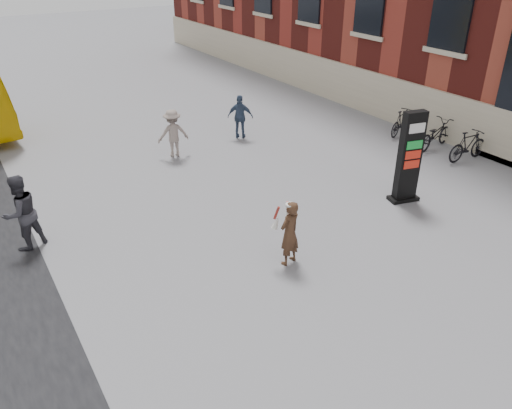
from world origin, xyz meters
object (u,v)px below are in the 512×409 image
info_pylon (409,158)px  bike_5 (468,146)px  pedestrian_b (173,133)px  bike_7 (402,122)px  bike_6 (435,134)px  pedestrian_a (21,213)px  pedestrian_c (240,117)px  woman (289,232)px

info_pylon → bike_5: 4.26m
pedestrian_b → bike_7: pedestrian_b is taller
bike_6 → bike_7: bike_6 is taller
pedestrian_a → bike_7: pedestrian_a is taller
bike_5 → bike_7: 3.01m
info_pylon → bike_6: bearing=44.0°
info_pylon → bike_5: info_pylon is taller
info_pylon → bike_6: (4.07, 2.37, -0.82)m
pedestrian_c → bike_6: pedestrian_c is taller
info_pylon → pedestrian_a: info_pylon is taller
pedestrian_c → bike_6: size_ratio=0.85×
pedestrian_a → bike_6: bearing=152.6°
pedestrian_c → bike_7: size_ratio=0.99×
woman → pedestrian_a: (-5.03, 3.95, 0.13)m
pedestrian_a → pedestrian_c: (8.35, 3.89, -0.13)m
bike_6 → woman: bearing=100.0°
pedestrian_c → bike_7: (5.44, -3.01, -0.32)m
woman → pedestrian_c: bearing=-128.1°
woman → bike_5: size_ratio=0.91×
info_pylon → pedestrian_a: bearing=176.0°
woman → pedestrian_b: bearing=-108.4°
bike_5 → pedestrian_a: bearing=84.1°
pedestrian_b → bike_7: bearing=171.4°
pedestrian_b → bike_6: size_ratio=0.86×
woman → bike_7: bearing=-166.3°
info_pylon → pedestrian_b: bearing=136.4°
bike_5 → bike_7: bearing=2.9°
pedestrian_a → bike_6: 13.81m
bike_5 → bike_6: bike_5 is taller
bike_7 → pedestrian_c: bearing=42.7°
info_pylon → pedestrian_c: info_pylon is taller
pedestrian_b → pedestrian_c: 2.92m
info_pylon → pedestrian_b: (-4.26, 6.65, -0.50)m
pedestrian_b → bike_5: 10.08m
info_pylon → pedestrian_a: 10.21m
woman → bike_6: bearing=-175.1°
bike_6 → bike_7: 1.62m
woman → pedestrian_a: pedestrian_a is taller
info_pylon → bike_6: 4.78m
bike_5 → bike_6: (0.00, 1.39, -0.02)m
pedestrian_c → bike_5: bearing=170.7°
info_pylon → bike_7: 5.76m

